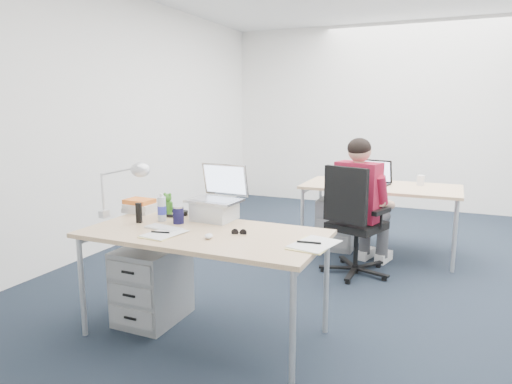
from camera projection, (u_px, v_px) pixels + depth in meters
floor at (385, 290)px, 3.90m from camera, size 7.00×7.00×0.00m
room at (396, 85)px, 3.59m from camera, size 6.02×7.02×2.80m
desk_near at (204, 238)px, 3.03m from camera, size 1.60×0.80×0.73m
desk_far at (381, 190)px, 4.82m from camera, size 1.60×0.80×0.73m
office_chair at (354, 244)px, 4.24m from camera, size 0.82×0.82×1.03m
seated_person at (364, 205)px, 4.32m from camera, size 0.50×0.76×1.26m
drawer_pedestal_near at (153, 284)px, 3.33m from camera, size 0.40×0.50×0.55m
drawer_pedestal_far at (338, 222)px, 5.10m from camera, size 0.40×0.50×0.55m
silver_laptop at (214, 193)px, 3.31m from camera, size 0.39×0.31×0.40m
wireless_keyboard at (164, 228)px, 3.09m from camera, size 0.28×0.15×0.01m
computer_mouse at (209, 236)px, 2.86m from camera, size 0.08×0.10×0.03m
headphones at (173, 213)px, 3.48m from camera, size 0.28×0.24×0.04m
can_koozie at (178, 215)px, 3.23m from camera, size 0.09×0.09×0.13m
water_bottle at (162, 207)px, 3.29m from camera, size 0.08×0.08×0.20m
bear_figurine at (168, 204)px, 3.50m from camera, size 0.09×0.07×0.17m
book_stack at (140, 206)px, 3.58m from camera, size 0.28×0.24×0.10m
cordless_phone at (139, 213)px, 3.24m from camera, size 0.04×0.03×0.14m
papers_left at (163, 234)px, 2.95m from camera, size 0.22×0.29×0.01m
papers_right at (312, 245)px, 2.72m from camera, size 0.27×0.35×0.01m
sunglasses at (239, 232)px, 2.96m from camera, size 0.11×0.07×0.02m
desk_lamp at (117, 189)px, 3.32m from camera, size 0.42×0.30×0.45m
dark_laptop at (370, 172)px, 4.84m from camera, size 0.45×0.44×0.28m
far_cup at (421, 180)px, 4.81m from camera, size 0.09×0.09×0.11m
far_papers at (360, 181)px, 5.05m from camera, size 0.28×0.33×0.01m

